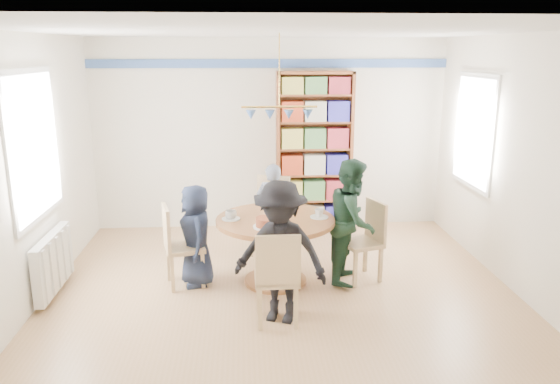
{
  "coord_description": "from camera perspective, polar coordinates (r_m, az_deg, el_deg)",
  "views": [
    {
      "loc": [
        -0.39,
        -5.26,
        2.52
      ],
      "look_at": [
        0.0,
        0.4,
        1.05
      ],
      "focal_mm": 35.0,
      "sensor_mm": 36.0,
      "label": 1
    }
  ],
  "objects": [
    {
      "name": "person_right",
      "position": [
        6.1,
        7.59,
        -3.0
      ],
      "size": [
        0.73,
        0.82,
        1.39
      ],
      "primitive_type": "imported",
      "rotation": [
        0.0,
        0.0,
        1.22
      ],
      "color": "black",
      "rests_on": "ground"
    },
    {
      "name": "radiator",
      "position": [
        6.3,
        -22.6,
        -6.79
      ],
      "size": [
        0.12,
        1.0,
        0.6
      ],
      "color": "silver",
      "rests_on": "ground"
    },
    {
      "name": "person_left",
      "position": [
        6.04,
        -8.76,
        -4.5
      ],
      "size": [
        0.5,
        0.63,
        1.13
      ],
      "primitive_type": "imported",
      "rotation": [
        0.0,
        0.0,
        -1.3
      ],
      "color": "#171F34",
      "rests_on": "ground"
    },
    {
      "name": "ground",
      "position": [
        5.84,
        0.28,
        -11.02
      ],
      "size": [
        5.0,
        5.0,
        0.0
      ],
      "primitive_type": "plane",
      "color": "tan"
    },
    {
      "name": "chair_far",
      "position": [
        6.96,
        -0.95,
        -2.02
      ],
      "size": [
        0.55,
        0.55,
        0.98
      ],
      "color": "#D1AF81",
      "rests_on": "ground"
    },
    {
      "name": "chair_near",
      "position": [
        5.11,
        -0.29,
        -8.6
      ],
      "size": [
        0.42,
        0.42,
        0.93
      ],
      "color": "#D1AF81",
      "rests_on": "ground"
    },
    {
      "name": "dining_table",
      "position": [
        6.01,
        -0.49,
        -4.52
      ],
      "size": [
        1.3,
        1.3,
        0.75
      ],
      "color": "brown",
      "rests_on": "ground"
    },
    {
      "name": "person_far",
      "position": [
        6.88,
        -0.74,
        -1.8
      ],
      "size": [
        0.48,
        0.38,
        1.17
      ],
      "primitive_type": "imported",
      "rotation": [
        0.0,
        0.0,
        2.88
      ],
      "color": "gray",
      "rests_on": "ground"
    },
    {
      "name": "person_near",
      "position": [
        5.14,
        0.04,
        -6.34
      ],
      "size": [
        1.01,
        0.79,
        1.38
      ],
      "primitive_type": "imported",
      "rotation": [
        0.0,
        0.0,
        -0.35
      ],
      "color": "black",
      "rests_on": "ground"
    },
    {
      "name": "bookshelf",
      "position": [
        7.79,
        3.57,
        4.08
      ],
      "size": [
        1.07,
        0.32,
        2.25
      ],
      "color": "brown",
      "rests_on": "ground"
    },
    {
      "name": "tableware",
      "position": [
        5.96,
        -0.75,
        -2.08
      ],
      "size": [
        1.16,
        1.16,
        0.31
      ],
      "color": "white",
      "rests_on": "dining_table"
    },
    {
      "name": "room_shell",
      "position": [
        6.19,
        -2.72,
        6.42
      ],
      "size": [
        5.0,
        5.0,
        5.0
      ],
      "color": "white",
      "rests_on": "ground"
    },
    {
      "name": "chair_right",
      "position": [
        6.23,
        9.1,
        -4.62
      ],
      "size": [
        0.51,
        0.51,
        0.9
      ],
      "color": "#D1AF81",
      "rests_on": "ground"
    },
    {
      "name": "chair_left",
      "position": [
        6.06,
        -10.69,
        -5.19
      ],
      "size": [
        0.49,
        0.49,
        0.91
      ],
      "color": "#D1AF81",
      "rests_on": "ground"
    }
  ]
}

